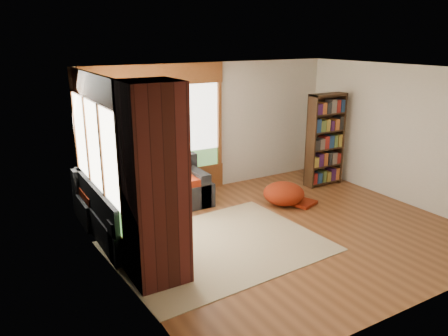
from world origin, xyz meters
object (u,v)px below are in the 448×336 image
sectional_sofa (137,202)px  dog_brindle (134,193)px  pouf (284,193)px  bookshelf (325,140)px  brick_chimney (154,185)px  dog_tan (139,176)px  area_rug (218,246)px

sectional_sofa → dog_brindle: bearing=-116.0°
pouf → bookshelf: bearing=19.3°
bookshelf → sectional_sofa: bearing=176.3°
brick_chimney → dog_tan: 2.14m
pouf → dog_tan: (-2.59, 0.75, 0.55)m
sectional_sofa → area_rug: bearing=-72.6°
brick_chimney → area_rug: bearing=18.4°
brick_chimney → bookshelf: 4.89m
sectional_sofa → pouf: bearing=-21.1°
brick_chimney → area_rug: brick_chimney is taller
brick_chimney → dog_brindle: (0.14, 1.26, -0.53)m
dog_tan → brick_chimney: bearing=-133.0°
sectional_sofa → bookshelf: 4.16m
sectional_sofa → pouf: sectional_sofa is taller
area_rug → bookshelf: (3.41, 1.41, 0.97)m
brick_chimney → pouf: size_ratio=3.32×
area_rug → dog_brindle: bearing=138.0°
brick_chimney → pouf: brick_chimney is taller
bookshelf → pouf: size_ratio=2.50×
area_rug → pouf: 2.16m
area_rug → pouf: size_ratio=3.99×
dog_tan → area_rug: bearing=-98.2°
sectional_sofa → area_rug: (0.68, -1.67, -0.30)m
brick_chimney → bookshelf: size_ratio=1.33×
sectional_sofa → dog_tan: size_ratio=2.32×
sectional_sofa → pouf: size_ratio=2.81×
sectional_sofa → dog_tan: 0.47m
sectional_sofa → dog_brindle: 0.96m
bookshelf → dog_brindle: bearing=-173.2°
area_rug → dog_tan: bearing=111.2°
area_rug → dog_brindle: size_ratio=3.56×
sectional_sofa → brick_chimney: bearing=-107.0°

